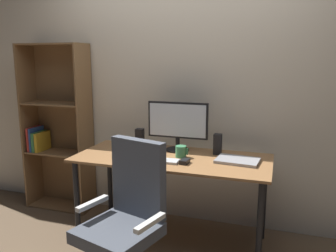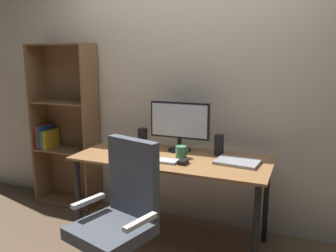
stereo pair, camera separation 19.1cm
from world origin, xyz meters
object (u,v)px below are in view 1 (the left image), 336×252
(mouse, at_px, (185,161))
(speaker_right, at_px, (218,144))
(monitor, at_px, (178,123))
(keyboard, at_px, (160,160))
(laptop, at_px, (238,160))
(speaker_left, at_px, (140,138))
(coffee_mug, at_px, (181,152))
(desk, at_px, (172,167))
(office_chair, at_px, (126,227))
(bookshelf, at_px, (57,129))

(mouse, xyz_separation_m, speaker_right, (0.19, 0.33, 0.07))
(monitor, relative_size, mouse, 5.45)
(keyboard, bearing_deg, laptop, 16.02)
(keyboard, bearing_deg, speaker_left, 130.74)
(speaker_right, bearing_deg, coffee_mug, -145.78)
(speaker_left, xyz_separation_m, speaker_right, (0.70, 0.00, 0.00))
(monitor, distance_m, keyboard, 0.42)
(desk, xyz_separation_m, mouse, (0.15, -0.14, 0.10))
(desk, xyz_separation_m, laptop, (0.52, 0.03, 0.10))
(desk, relative_size, speaker_left, 9.20)
(laptop, distance_m, speaker_right, 0.26)
(laptop, distance_m, speaker_left, 0.90)
(monitor, bearing_deg, desk, -86.10)
(monitor, height_order, office_chair, monitor)
(monitor, bearing_deg, mouse, -65.12)
(office_chair, bearing_deg, speaker_left, 123.25)
(coffee_mug, distance_m, bookshelf, 1.44)
(keyboard, xyz_separation_m, office_chair, (-0.04, -0.54, -0.29))
(desk, height_order, coffee_mug, coffee_mug)
(bookshelf, bearing_deg, office_chair, -39.92)
(mouse, bearing_deg, monitor, 120.41)
(desk, height_order, speaker_left, speaker_left)
(monitor, bearing_deg, bookshelf, 173.93)
(monitor, xyz_separation_m, office_chair, (-0.08, -0.90, -0.52))
(monitor, xyz_separation_m, laptop, (0.53, -0.17, -0.23))
(office_chair, bearing_deg, desk, 98.82)
(desk, xyz_separation_m, office_chair, (-0.09, -0.69, -0.20))
(mouse, xyz_separation_m, coffee_mug, (-0.07, 0.16, 0.03))
(laptop, bearing_deg, monitor, 167.57)
(laptop, xyz_separation_m, bookshelf, (-1.85, 0.31, 0.06))
(coffee_mug, bearing_deg, mouse, -64.32)
(keyboard, height_order, speaker_right, speaker_right)
(desk, relative_size, keyboard, 5.40)
(desk, distance_m, office_chair, 0.73)
(keyboard, distance_m, laptop, 0.60)
(desk, xyz_separation_m, bookshelf, (-1.33, 0.34, 0.16))
(monitor, height_order, laptop, monitor)
(desk, bearing_deg, coffee_mug, 12.71)
(keyboard, height_order, coffee_mug, coffee_mug)
(laptop, xyz_separation_m, speaker_right, (-0.19, 0.17, 0.07))
(keyboard, height_order, laptop, laptop)
(laptop, height_order, bookshelf, bookshelf)
(keyboard, bearing_deg, desk, 70.37)
(desk, xyz_separation_m, keyboard, (-0.05, -0.15, 0.09))
(coffee_mug, xyz_separation_m, laptop, (0.45, 0.01, -0.04))
(office_chair, xyz_separation_m, bookshelf, (-1.24, 1.04, 0.36))
(desk, relative_size, monitor, 2.99)
(keyboard, relative_size, mouse, 3.02)
(bookshelf, bearing_deg, desk, -14.46)
(speaker_left, bearing_deg, speaker_right, 0.00)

